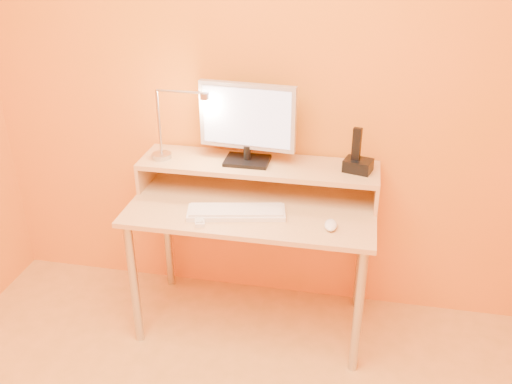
% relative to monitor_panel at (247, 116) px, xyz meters
% --- Properties ---
extents(wall_back, '(3.00, 0.04, 2.50)m').
position_rel_monitor_panel_xyz_m(wall_back, '(0.06, 0.16, 0.13)').
color(wall_back, orange).
rests_on(wall_back, floor).
extents(desk_leg_fl, '(0.04, 0.04, 0.69)m').
position_rel_monitor_panel_xyz_m(desk_leg_fl, '(-0.49, -0.41, -0.77)').
color(desk_leg_fl, '#B1B1B6').
rests_on(desk_leg_fl, floor).
extents(desk_leg_fr, '(0.04, 0.04, 0.69)m').
position_rel_monitor_panel_xyz_m(desk_leg_fr, '(0.61, -0.41, -0.77)').
color(desk_leg_fr, '#B1B1B6').
rests_on(desk_leg_fr, floor).
extents(desk_leg_bl, '(0.04, 0.04, 0.69)m').
position_rel_monitor_panel_xyz_m(desk_leg_bl, '(-0.49, 0.09, -0.77)').
color(desk_leg_bl, '#B1B1B6').
rests_on(desk_leg_bl, floor).
extents(desk_leg_br, '(0.04, 0.04, 0.69)m').
position_rel_monitor_panel_xyz_m(desk_leg_br, '(0.61, 0.09, -0.77)').
color(desk_leg_br, '#B1B1B6').
rests_on(desk_leg_br, floor).
extents(desk_lower, '(1.20, 0.60, 0.02)m').
position_rel_monitor_panel_xyz_m(desk_lower, '(0.06, -0.16, -0.41)').
color(desk_lower, tan).
rests_on(desk_lower, floor).
extents(shelf_riser_left, '(0.02, 0.30, 0.14)m').
position_rel_monitor_panel_xyz_m(shelf_riser_left, '(-0.54, -0.01, -0.33)').
color(shelf_riser_left, tan).
rests_on(shelf_riser_left, desk_lower).
extents(shelf_riser_right, '(0.02, 0.30, 0.14)m').
position_rel_monitor_panel_xyz_m(shelf_riser_right, '(0.65, -0.01, -0.33)').
color(shelf_riser_right, tan).
rests_on(shelf_riser_right, desk_lower).
extents(desk_shelf, '(1.20, 0.30, 0.02)m').
position_rel_monitor_panel_xyz_m(desk_shelf, '(0.06, -0.01, -0.25)').
color(desk_shelf, tan).
rests_on(desk_shelf, desk_lower).
extents(monitor_foot, '(0.22, 0.16, 0.02)m').
position_rel_monitor_panel_xyz_m(monitor_foot, '(-0.00, -0.01, -0.23)').
color(monitor_foot, black).
rests_on(monitor_foot, desk_shelf).
extents(monitor_neck, '(0.04, 0.04, 0.07)m').
position_rel_monitor_panel_xyz_m(monitor_neck, '(0.00, -0.01, -0.19)').
color(monitor_neck, black).
rests_on(monitor_neck, monitor_foot).
extents(monitor_panel, '(0.48, 0.08, 0.33)m').
position_rel_monitor_panel_xyz_m(monitor_panel, '(0.00, 0.00, 0.00)').
color(monitor_panel, '#ABABB5').
rests_on(monitor_panel, monitor_neck).
extents(monitor_back, '(0.43, 0.05, 0.28)m').
position_rel_monitor_panel_xyz_m(monitor_back, '(-0.00, 0.02, 0.00)').
color(monitor_back, black).
rests_on(monitor_back, monitor_panel).
extents(monitor_screen, '(0.44, 0.04, 0.28)m').
position_rel_monitor_panel_xyz_m(monitor_screen, '(-0.00, -0.02, 0.00)').
color(monitor_screen, silver).
rests_on(monitor_screen, monitor_panel).
extents(lamp_base, '(0.10, 0.10, 0.02)m').
position_rel_monitor_panel_xyz_m(lamp_base, '(-0.44, -0.04, -0.23)').
color(lamp_base, '#B1B1B6').
rests_on(lamp_base, desk_shelf).
extents(lamp_post, '(0.01, 0.01, 0.33)m').
position_rel_monitor_panel_xyz_m(lamp_post, '(-0.44, -0.04, -0.05)').
color(lamp_post, '#B1B1B6').
rests_on(lamp_post, lamp_base).
extents(lamp_arm, '(0.24, 0.01, 0.01)m').
position_rel_monitor_panel_xyz_m(lamp_arm, '(-0.32, -0.04, 0.12)').
color(lamp_arm, '#B1B1B6').
rests_on(lamp_arm, lamp_post).
extents(lamp_head, '(0.04, 0.04, 0.03)m').
position_rel_monitor_panel_xyz_m(lamp_head, '(-0.20, -0.04, 0.10)').
color(lamp_head, '#B1B1B6').
rests_on(lamp_head, lamp_arm).
extents(lamp_bulb, '(0.03, 0.03, 0.00)m').
position_rel_monitor_panel_xyz_m(lamp_bulb, '(-0.20, -0.04, 0.09)').
color(lamp_bulb, '#FFEAC6').
rests_on(lamp_bulb, lamp_head).
extents(phone_dock, '(0.15, 0.13, 0.06)m').
position_rel_monitor_panel_xyz_m(phone_dock, '(0.55, -0.01, -0.21)').
color(phone_dock, black).
rests_on(phone_dock, desk_shelf).
extents(phone_handset, '(0.05, 0.03, 0.16)m').
position_rel_monitor_panel_xyz_m(phone_handset, '(0.53, -0.01, -0.10)').
color(phone_handset, black).
rests_on(phone_handset, phone_dock).
extents(phone_led, '(0.01, 0.00, 0.04)m').
position_rel_monitor_panel_xyz_m(phone_led, '(0.59, -0.06, -0.21)').
color(phone_led, blue).
rests_on(phone_led, phone_dock).
extents(keyboard, '(0.48, 0.23, 0.02)m').
position_rel_monitor_panel_xyz_m(keyboard, '(0.00, -0.27, -0.39)').
color(keyboard, silver).
rests_on(keyboard, desk_lower).
extents(mouse, '(0.06, 0.10, 0.03)m').
position_rel_monitor_panel_xyz_m(mouse, '(0.45, -0.31, -0.38)').
color(mouse, silver).
rests_on(mouse, desk_lower).
extents(remote_control, '(0.10, 0.17, 0.02)m').
position_rel_monitor_panel_xyz_m(remote_control, '(-0.16, -0.34, -0.39)').
color(remote_control, silver).
rests_on(remote_control, desk_lower).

